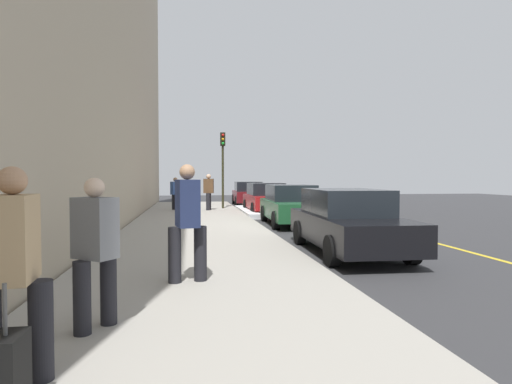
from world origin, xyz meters
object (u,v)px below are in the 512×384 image
object	(u,v)px
parked_car_black	(347,221)
pedestrian_blue_coat	(175,193)
parked_car_maroon	(248,194)
rolling_suitcase	(6,375)
pedestrian_navy_coat	(187,219)
pedestrian_grey_coat	(95,249)
traffic_light_pole	(223,157)
parked_car_red	(266,198)
parked_car_green	(291,205)
pedestrian_tan_coat	(14,268)
pedestrian_brown_coat	(209,191)

from	to	relation	value
parked_car_black	pedestrian_blue_coat	xyz separation A→B (m)	(-12.39, -4.45, 0.27)
parked_car_maroon	rolling_suitcase	distance (m)	24.68
pedestrian_blue_coat	pedestrian_navy_coat	xyz separation A→B (m)	(15.32, 0.71, 0.11)
pedestrian_grey_coat	traffic_light_pole	world-z (taller)	traffic_light_pole
parked_car_red	rolling_suitcase	size ratio (longest dim) A/B	4.49
parked_car_red	traffic_light_pole	distance (m)	3.46
parked_car_maroon	parked_car_green	xyz separation A→B (m)	(11.42, 0.12, -0.00)
parked_car_maroon	pedestrian_tan_coat	distance (m)	24.21
parked_car_red	pedestrian_blue_coat	size ratio (longest dim) A/B	2.53
pedestrian_navy_coat	pedestrian_grey_coat	world-z (taller)	pedestrian_navy_coat
pedestrian_navy_coat	rolling_suitcase	distance (m)	3.95
parked_car_red	parked_car_black	distance (m)	11.30
pedestrian_brown_coat	pedestrian_navy_coat	size ratio (longest dim) A/B	0.98
parked_car_green	pedestrian_navy_coat	distance (m)	9.85
parked_car_black	pedestrian_grey_coat	world-z (taller)	pedestrian_grey_coat
pedestrian_blue_coat	pedestrian_grey_coat	xyz separation A→B (m)	(17.32, -0.26, 0.00)
pedestrian_brown_coat	pedestrian_blue_coat	size ratio (longest dim) A/B	1.10
pedestrian_navy_coat	pedestrian_grey_coat	distance (m)	2.23
parked_car_maroon	pedestrian_blue_coat	distance (m)	6.81
parked_car_maroon	parked_car_black	distance (m)	17.57
parked_car_red	rolling_suitcase	bearing A→B (deg)	-15.52
traffic_light_pole	pedestrian_grey_coat	bearing A→B (deg)	-8.56
pedestrian_brown_coat	rolling_suitcase	distance (m)	18.79
pedestrian_brown_coat	pedestrian_grey_coat	bearing A→B (deg)	-6.45
parked_car_black	rolling_suitcase	bearing A→B (deg)	-36.78
pedestrian_grey_coat	rolling_suitcase	size ratio (longest dim) A/B	1.78
parked_car_black	pedestrian_blue_coat	bearing A→B (deg)	-160.22
pedestrian_navy_coat	pedestrian_tan_coat	size ratio (longest dim) A/B	1.07
pedestrian_grey_coat	parked_car_maroon	bearing A→B (deg)	168.27
pedestrian_navy_coat	parked_car_red	bearing A→B (deg)	165.18
rolling_suitcase	pedestrian_tan_coat	bearing A→B (deg)	-165.45
parked_car_black	traffic_light_pole	size ratio (longest dim) A/B	1.18
pedestrian_tan_coat	parked_car_red	bearing A→B (deg)	163.65
pedestrian_grey_coat	pedestrian_tan_coat	bearing A→B (deg)	-17.47
parked_car_green	pedestrian_navy_coat	bearing A→B (deg)	-22.83
traffic_light_pole	pedestrian_navy_coat	bearing A→B (deg)	-6.21
pedestrian_brown_coat	traffic_light_pole	bearing A→B (deg)	144.16
parked_car_maroon	pedestrian_blue_coat	size ratio (longest dim) A/B	2.79
parked_car_black	pedestrian_blue_coat	distance (m)	13.17
pedestrian_grey_coat	parked_car_red	bearing A→B (deg)	163.73
parked_car_maroon	pedestrian_blue_coat	xyz separation A→B (m)	(5.18, -4.42, 0.27)
parked_car_maroon	pedestrian_tan_coat	world-z (taller)	pedestrian_tan_coat
parked_car_black	pedestrian_brown_coat	distance (m)	12.35
parked_car_red	pedestrian_brown_coat	size ratio (longest dim) A/B	2.29
pedestrian_grey_coat	parked_car_green	bearing A→B (deg)	156.61
parked_car_maroon	parked_car_red	size ratio (longest dim) A/B	1.10
pedestrian_blue_coat	traffic_light_pole	world-z (taller)	traffic_light_pole
parked_car_red	traffic_light_pole	bearing A→B (deg)	-132.30
pedestrian_brown_coat	traffic_light_pole	world-z (taller)	traffic_light_pole
parked_car_maroon	pedestrian_brown_coat	bearing A→B (deg)	-26.45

